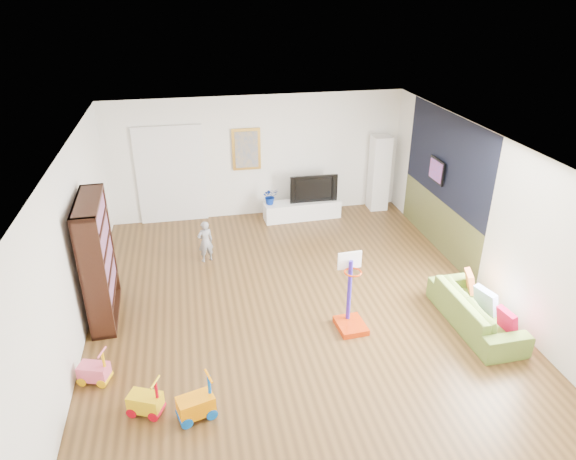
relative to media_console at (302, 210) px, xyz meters
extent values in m
cube|color=brown|center=(-0.91, -3.28, -0.20)|extent=(6.50, 7.50, 0.00)
cube|color=white|center=(-0.91, -3.28, 2.50)|extent=(6.50, 7.50, 0.00)
cube|color=white|center=(-0.91, 0.47, 1.15)|extent=(6.50, 0.00, 2.70)
cube|color=silver|center=(-0.91, -7.03, 1.15)|extent=(6.50, 0.00, 2.70)
cube|color=white|center=(-4.16, -3.28, 1.15)|extent=(0.00, 7.50, 2.70)
cube|color=silver|center=(2.34, -3.28, 1.15)|extent=(0.00, 7.50, 2.70)
cube|color=black|center=(2.33, -1.88, 1.65)|extent=(0.01, 3.20, 1.70)
cube|color=brown|center=(2.33, -1.88, 0.30)|extent=(0.01, 3.20, 1.00)
cube|color=white|center=(-2.81, 0.43, 0.85)|extent=(1.45, 0.06, 2.10)
cube|color=gold|center=(-1.16, 0.43, 1.35)|extent=(0.62, 0.06, 0.92)
cube|color=#7F3F8C|center=(2.26, -1.68, 1.35)|extent=(0.04, 0.56, 0.46)
cube|color=white|center=(0.00, 0.00, 0.00)|extent=(1.73, 0.50, 0.40)
cube|color=white|center=(1.86, 0.21, 0.67)|extent=(0.41, 0.41, 1.74)
cube|color=black|center=(-3.90, -3.02, 0.79)|extent=(0.41, 1.37, 1.99)
imported|color=olive|center=(1.73, -4.46, 0.07)|extent=(0.76, 1.86, 0.54)
cube|color=red|center=(-0.18, -4.16, 0.42)|extent=(0.46, 0.55, 1.24)
cube|color=#E7B60E|center=(-3.19, -5.31, 0.07)|extent=(0.47, 0.39, 0.53)
cube|color=orange|center=(-2.59, -5.51, 0.09)|extent=(0.49, 0.38, 0.58)
cube|color=#E95573|center=(-3.89, -4.60, 0.06)|extent=(0.44, 0.35, 0.51)
imported|color=gray|center=(-2.23, -1.57, 0.21)|extent=(0.35, 0.28, 0.83)
imported|color=black|center=(0.25, 0.05, 0.51)|extent=(1.07, 0.16, 0.62)
imported|color=navy|center=(-0.72, 0.01, 0.38)|extent=(0.36, 0.32, 0.37)
cube|color=#BE0938|center=(1.89, -4.98, 0.22)|extent=(0.14, 0.35, 0.35)
cube|color=white|center=(1.87, -4.45, 0.22)|extent=(0.20, 0.41, 0.40)
cube|color=#CA5B30|center=(1.92, -3.89, 0.22)|extent=(0.19, 0.35, 0.34)
camera|label=1|loc=(-2.42, -10.31, 4.63)|focal=32.00mm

